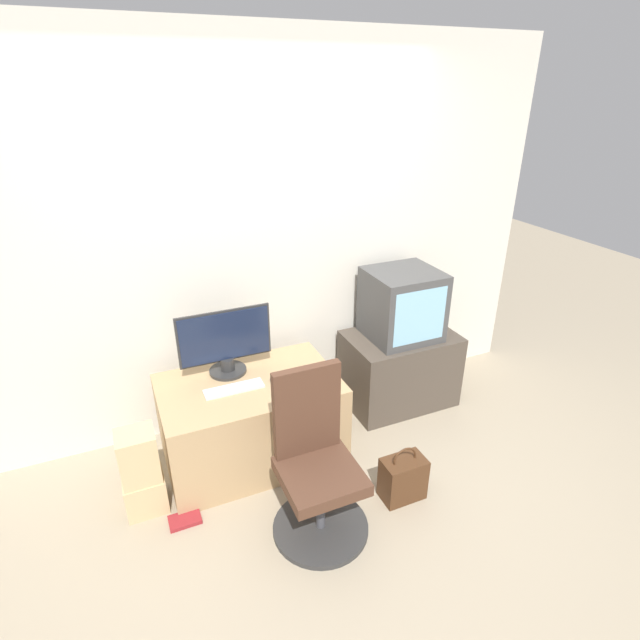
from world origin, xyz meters
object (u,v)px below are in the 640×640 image
cardboard_box_lower (145,492)px  handbag (403,478)px  crt_tv (402,304)px  mouse (274,379)px  book (185,520)px  main_monitor (225,343)px  keyboard (234,389)px  office_chair (316,471)px

cardboard_box_lower → handbag: 1.52m
crt_tv → handbag: crt_tv is taller
mouse → crt_tv: bearing=12.0°
mouse → cardboard_box_lower: (-0.86, -0.14, -0.48)m
cardboard_box_lower → book: bearing=-48.0°
main_monitor → crt_tv: bearing=-0.1°
handbag → book: size_ratio=2.04×
cardboard_box_lower → book: (0.18, -0.20, -0.10)m
keyboard → handbag: keyboard is taller
mouse → book: (-0.68, -0.34, -0.58)m
crt_tv → book: bearing=-162.0°
main_monitor → crt_tv: (1.30, -0.00, 0.03)m
main_monitor → cardboard_box_lower: bearing=-149.3°
keyboard → book: bearing=-140.5°
main_monitor → book: main_monitor is taller
office_chair → handbag: (0.55, -0.02, -0.24)m
keyboard → crt_tv: crt_tv is taller
main_monitor → keyboard: (-0.02, -0.22, -0.21)m
book → cardboard_box_lower: bearing=132.0°
keyboard → mouse: size_ratio=7.03×
mouse → handbag: 0.99m
crt_tv → cardboard_box_lower: size_ratio=2.20×
crt_tv → main_monitor: bearing=179.9°
keyboard → book: keyboard is taller
office_chair → handbag: bearing=-2.5°
handbag → book: handbag is taller
main_monitor → mouse: size_ratio=11.43×
book → office_chair: bearing=-23.8°
office_chair → book: (-0.69, 0.30, -0.37)m
main_monitor → crt_tv: 1.30m
office_chair → cardboard_box_lower: size_ratio=4.19×
mouse → office_chair: (0.01, -0.65, -0.21)m
handbag → cardboard_box_lower: bearing=159.6°
keyboard → mouse: 0.25m
book → crt_tv: bearing=18.0°
mouse → cardboard_box_lower: 0.99m
crt_tv → book: 2.00m
main_monitor → handbag: size_ratio=1.62×
crt_tv → handbag: (-0.50, -0.90, -0.68)m
crt_tv → office_chair: bearing=-140.4°
office_chair → crt_tv: bearing=39.6°
main_monitor → handbag: 1.37m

